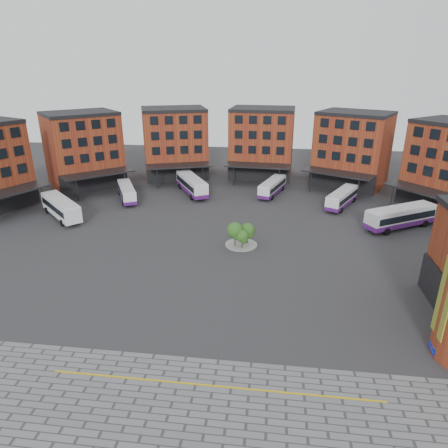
# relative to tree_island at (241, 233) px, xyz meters

# --- Properties ---
(ground) EXTENTS (160.00, 160.00, 0.00)m
(ground) POSITION_rel_tree_island_xyz_m (-2.00, -11.70, -1.88)
(ground) COLOR #28282B
(ground) RESTS_ON ground
(yellow_line) EXTENTS (26.00, 0.15, 0.02)m
(yellow_line) POSITION_rel_tree_island_xyz_m (-0.00, -25.70, -1.85)
(yellow_line) COLOR gold
(yellow_line) RESTS_ON paving_zone
(main_building) EXTENTS (94.14, 42.48, 14.60)m
(main_building) POSITION_rel_tree_island_xyz_m (-6.78, 26.55, 5.34)
(main_building) COLOR brown
(main_building) RESTS_ON ground
(tree_island) EXTENTS (4.40, 4.40, 3.51)m
(tree_island) POSITION_rel_tree_island_xyz_m (0.00, 0.00, 0.00)
(tree_island) COLOR gray
(tree_island) RESTS_ON ground
(bus_a) EXTENTS (9.95, 9.62, 3.19)m
(bus_a) POSITION_rel_tree_island_xyz_m (-29.60, 7.23, 0.01)
(bus_a) COLOR white
(bus_a) RESTS_ON ground
(bus_b) EXTENTS (6.40, 9.76, 2.76)m
(bus_b) POSITION_rel_tree_island_xyz_m (-22.29, 17.26, -0.39)
(bus_b) COLOR white
(bus_b) RESTS_ON ground
(bus_c) EXTENTS (8.06, 11.52, 3.30)m
(bus_c) POSITION_rel_tree_island_xyz_m (-11.32, 22.45, -0.10)
(bus_c) COLOR white
(bus_c) RESTS_ON ground
(bus_d) EXTENTS (5.30, 10.21, 2.81)m
(bus_d) POSITION_rel_tree_island_xyz_m (3.93, 23.71, -0.36)
(bus_d) COLOR white
(bus_d) RESTS_ON ground
(bus_e) EXTENTS (6.80, 10.10, 2.87)m
(bus_e) POSITION_rel_tree_island_xyz_m (16.01, 18.41, -0.33)
(bus_e) COLOR white
(bus_e) RESTS_ON ground
(bus_f) EXTENTS (11.62, 8.40, 3.35)m
(bus_f) POSITION_rel_tree_island_xyz_m (23.28, 9.38, -0.07)
(bus_f) COLOR silver
(bus_f) RESTS_ON ground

